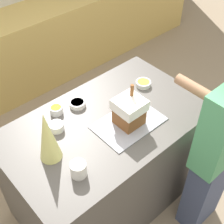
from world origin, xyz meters
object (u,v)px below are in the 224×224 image
(mug, at_px, (78,169))
(person, at_px, (217,153))
(baking_tray, at_px, (129,123))
(candy_bowl_near_tray_right, at_px, (77,103))
(candy_bowl_behind_tray, at_px, (56,110))
(candy_bowl_beside_tree, at_px, (57,126))
(decorative_tree, at_px, (48,137))
(gingerbread_house, at_px, (129,111))
(candy_bowl_near_tray_left, at_px, (143,83))

(mug, relative_size, person, 0.06)
(baking_tray, height_order, person, person)
(person, bearing_deg, mug, 154.12)
(candy_bowl_near_tray_right, bearing_deg, mug, -126.30)
(person, bearing_deg, candy_bowl_behind_tray, 124.64)
(baking_tray, relative_size, candy_bowl_near_tray_right, 4.02)
(candy_bowl_beside_tree, distance_m, mug, 0.41)
(candy_bowl_behind_tray, relative_size, candy_bowl_beside_tree, 0.94)
(candy_bowl_behind_tray, distance_m, person, 1.16)
(candy_bowl_behind_tray, bearing_deg, candy_bowl_beside_tree, -123.67)
(decorative_tree, distance_m, candy_bowl_beside_tree, 0.28)
(gingerbread_house, height_order, candy_bowl_beside_tree, gingerbread_house)
(baking_tray, distance_m, candy_bowl_near_tray_right, 0.41)
(gingerbread_house, relative_size, mug, 2.95)
(candy_bowl_near_tray_left, bearing_deg, mug, -159.40)
(candy_bowl_near_tray_left, height_order, person, person)
(gingerbread_house, xyz_separation_m, candy_bowl_behind_tray, (-0.31, 0.42, -0.09))
(candy_bowl_near_tray_left, bearing_deg, candy_bowl_near_tray_right, 163.71)
(baking_tray, relative_size, mug, 4.82)
(candy_bowl_behind_tray, distance_m, candy_bowl_beside_tree, 0.17)
(candy_bowl_near_tray_right, height_order, candy_bowl_behind_tray, candy_bowl_behind_tray)
(candy_bowl_near_tray_right, relative_size, candy_bowl_behind_tray, 1.28)
(candy_bowl_beside_tree, bearing_deg, gingerbread_house, -34.66)
(candy_bowl_near_tray_right, height_order, candy_bowl_beside_tree, candy_bowl_beside_tree)
(decorative_tree, height_order, mug, decorative_tree)
(candy_bowl_near_tray_right, distance_m, candy_bowl_behind_tray, 0.16)
(gingerbread_house, relative_size, candy_bowl_near_tray_left, 2.42)
(decorative_tree, xyz_separation_m, candy_bowl_near_tray_right, (0.41, 0.27, -0.16))
(candy_bowl_near_tray_left, relative_size, candy_bowl_beside_tree, 1.22)
(candy_bowl_behind_tray, bearing_deg, decorative_tree, -128.79)
(decorative_tree, height_order, candy_bowl_behind_tray, decorative_tree)
(decorative_tree, distance_m, candy_bowl_behind_tray, 0.43)
(candy_bowl_behind_tray, bearing_deg, baking_tray, -53.29)
(decorative_tree, height_order, person, person)
(candy_bowl_near_tray_right, xyz_separation_m, candy_bowl_beside_tree, (-0.25, -0.10, 0.01))
(person, bearing_deg, decorative_tree, 144.77)
(decorative_tree, relative_size, candy_bowl_beside_tree, 3.71)
(candy_bowl_behind_tray, height_order, mug, mug)
(gingerbread_house, relative_size, candy_bowl_beside_tree, 2.94)
(candy_bowl_behind_tray, xyz_separation_m, mug, (-0.20, -0.53, 0.02))
(mug, bearing_deg, candy_bowl_near_tray_right, 53.70)
(decorative_tree, bearing_deg, gingerbread_house, -11.17)
(gingerbread_house, bearing_deg, candy_bowl_beside_tree, 145.34)
(candy_bowl_near_tray_left, relative_size, candy_bowl_near_tray_right, 1.01)
(candy_bowl_near_tray_right, bearing_deg, candy_bowl_behind_tray, 166.17)
(mug, bearing_deg, baking_tray, 12.07)
(gingerbread_house, xyz_separation_m, candy_bowl_near_tray_right, (-0.16, 0.38, -0.09))
(decorative_tree, relative_size, mug, 3.72)
(candy_bowl_near_tray_left, xyz_separation_m, mug, (-0.90, -0.34, 0.03))
(decorative_tree, distance_m, candy_bowl_near_tray_right, 0.52)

